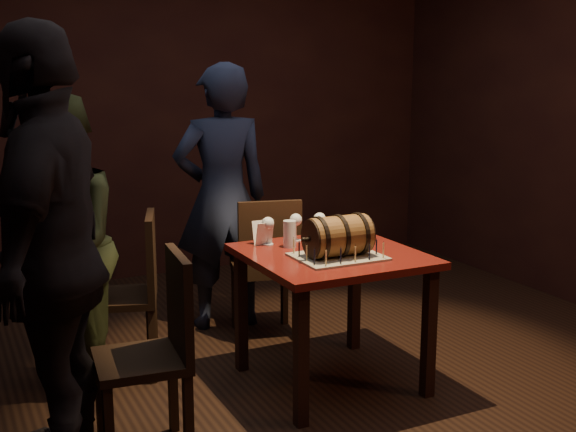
{
  "coord_description": "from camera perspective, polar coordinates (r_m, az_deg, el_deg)",
  "views": [
    {
      "loc": [
        -1.71,
        -3.36,
        1.72
      ],
      "look_at": [
        -0.04,
        0.05,
        0.95
      ],
      "focal_mm": 45.0,
      "sensor_mm": 36.0,
      "label": 1
    }
  ],
  "objects": [
    {
      "name": "pint_of_ale",
      "position": [
        4.01,
        0.13,
        -1.46
      ],
      "size": [
        0.07,
        0.07,
        0.15
      ],
      "color": "silver",
      "rests_on": "pub_table"
    },
    {
      "name": "pub_table",
      "position": [
        3.95,
        3.47,
        -4.44
      ],
      "size": [
        0.9,
        0.9,
        0.75
      ],
      "color": "#4F100D",
      "rests_on": "ground"
    },
    {
      "name": "chair_back",
      "position": [
        4.61,
        -1.66,
        -3.59
      ],
      "size": [
        0.48,
        0.48,
        0.93
      ],
      "color": "black",
      "rests_on": "ground"
    },
    {
      "name": "wine_glass_mid",
      "position": [
        4.15,
        0.62,
        -0.4
      ],
      "size": [
        0.07,
        0.07,
        0.16
      ],
      "color": "silver",
      "rests_on": "pub_table"
    },
    {
      "name": "cake_board",
      "position": [
        3.81,
        3.96,
        -3.23
      ],
      "size": [
        0.45,
        0.35,
        0.01
      ],
      "primitive_type": "cube",
      "color": "gray",
      "rests_on": "pub_table"
    },
    {
      "name": "wine_glass_left",
      "position": [
        4.06,
        -1.6,
        -0.68
      ],
      "size": [
        0.07,
        0.07,
        0.16
      ],
      "color": "silver",
      "rests_on": "pub_table"
    },
    {
      "name": "person_left_rear",
      "position": [
        3.97,
        -17.6,
        -2.39
      ],
      "size": [
        0.71,
        0.86,
        1.61
      ],
      "primitive_type": "imported",
      "rotation": [
        0.0,
        0.0,
        -1.7
      ],
      "color": "#32391C",
      "rests_on": "ground"
    },
    {
      "name": "barrel_cake",
      "position": [
        3.78,
        3.98,
        -1.59
      ],
      "size": [
        0.39,
        0.23,
        0.23
      ],
      "color": "brown",
      "rests_on": "cake_board"
    },
    {
      "name": "chair_left_rear",
      "position": [
        4.2,
        -12.03,
        -5.36
      ],
      "size": [
        0.5,
        0.5,
        0.93
      ],
      "color": "black",
      "rests_on": "ground"
    },
    {
      "name": "menu_card",
      "position": [
        4.07,
        -2.0,
        -1.38
      ],
      "size": [
        0.1,
        0.05,
        0.13
      ],
      "primitive_type": null,
      "color": "white",
      "rests_on": "pub_table"
    },
    {
      "name": "person_left_front",
      "position": [
        3.12,
        -18.17,
        -3.24
      ],
      "size": [
        0.89,
        1.22,
        1.92
      ],
      "primitive_type": "imported",
      "rotation": [
        0.0,
        0.0,
        -1.99
      ],
      "color": "black",
      "rests_on": "ground"
    },
    {
      "name": "wine_glass_right",
      "position": [
        4.18,
        2.52,
        -0.32
      ],
      "size": [
        0.07,
        0.07,
        0.16
      ],
      "color": "silver",
      "rests_on": "pub_table"
    },
    {
      "name": "room_shell",
      "position": [
        3.79,
        0.91,
        6.61
      ],
      "size": [
        5.04,
        5.04,
        2.8
      ],
      "color": "black",
      "rests_on": "ground"
    },
    {
      "name": "person_back",
      "position": [
        4.82,
        -5.25,
        1.45
      ],
      "size": [
        0.69,
        0.49,
        1.77
      ],
      "primitive_type": "imported",
      "rotation": [
        0.0,
        0.0,
        3.04
      ],
      "color": "#1A2035",
      "rests_on": "ground"
    },
    {
      "name": "birthday_candles",
      "position": [
        3.8,
        3.97,
        -2.55
      ],
      "size": [
        0.4,
        0.3,
        0.09
      ],
      "color": "#F4E192",
      "rests_on": "cake_board"
    },
    {
      "name": "chair_left_front",
      "position": [
        3.32,
        -10.2,
        -9.88
      ],
      "size": [
        0.44,
        0.44,
        0.93
      ],
      "color": "black",
      "rests_on": "ground"
    }
  ]
}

